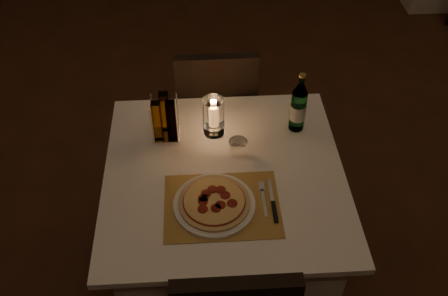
{
  "coord_description": "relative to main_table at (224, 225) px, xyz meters",
  "views": [
    {
      "loc": [
        -0.19,
        -1.92,
        2.26
      ],
      "look_at": [
        -0.1,
        -0.48,
        0.86
      ],
      "focal_mm": 40.0,
      "sensor_mm": 36.0,
      "label": 1
    }
  ],
  "objects": [
    {
      "name": "floor",
      "position": [
        0.1,
        0.5,
        -0.38
      ],
      "size": [
        8.0,
        10.0,
        0.02
      ],
      "primitive_type": "cube",
      "color": "#452516",
      "rests_on": "ground"
    },
    {
      "name": "chair_far",
      "position": [
        0.0,
        0.71,
        0.18
      ],
      "size": [
        0.42,
        0.42,
        0.9
      ],
      "color": "black",
      "rests_on": "ground"
    },
    {
      "name": "tumbler",
      "position": [
        0.06,
        0.1,
        0.41
      ],
      "size": [
        0.08,
        0.08,
        0.08
      ],
      "primitive_type": null,
      "color": "white",
      "rests_on": "main_table"
    },
    {
      "name": "knife",
      "position": [
        0.18,
        -0.21,
        0.37
      ],
      "size": [
        0.02,
        0.22,
        0.01
      ],
      "color": "black",
      "rests_on": "placemat"
    },
    {
      "name": "cruet_caddy",
      "position": [
        -0.25,
        0.24,
        0.46
      ],
      "size": [
        0.12,
        0.12,
        0.21
      ],
      "color": "white",
      "rests_on": "main_table"
    },
    {
      "name": "pizza",
      "position": [
        -0.05,
        -0.18,
        0.39
      ],
      "size": [
        0.28,
        0.28,
        0.02
      ],
      "color": "#D8B77F",
      "rests_on": "plate"
    },
    {
      "name": "placemat",
      "position": [
        -0.02,
        -0.18,
        0.37
      ],
      "size": [
        0.45,
        0.34,
        0.0
      ],
      "primitive_type": "cube",
      "color": "#B2853E",
      "rests_on": "main_table"
    },
    {
      "name": "main_table",
      "position": [
        0.0,
        0.0,
        0.0
      ],
      "size": [
        1.0,
        1.0,
        0.74
      ],
      "color": "white",
      "rests_on": "ground"
    },
    {
      "name": "water_bottle",
      "position": [
        0.34,
        0.26,
        0.48
      ],
      "size": [
        0.07,
        0.07,
        0.3
      ],
      "color": "#529A62",
      "rests_on": "main_table"
    },
    {
      "name": "hurricane_candle",
      "position": [
        -0.03,
        0.25,
        0.47
      ],
      "size": [
        0.1,
        0.1,
        0.18
      ],
      "color": "white",
      "rests_on": "main_table"
    },
    {
      "name": "plate",
      "position": [
        -0.05,
        -0.18,
        0.38
      ],
      "size": [
        0.32,
        0.32,
        0.01
      ],
      "primitive_type": "cylinder",
      "color": "white",
      "rests_on": "placemat"
    },
    {
      "name": "fork",
      "position": [
        0.14,
        -0.15,
        0.37
      ],
      "size": [
        0.02,
        0.18,
        0.0
      ],
      "color": "silver",
      "rests_on": "placemat"
    }
  ]
}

